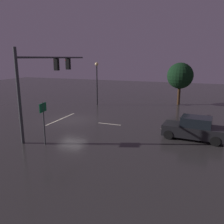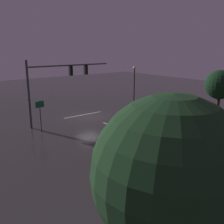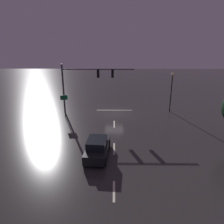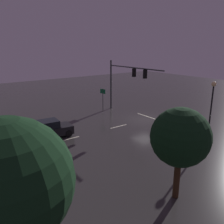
# 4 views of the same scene
# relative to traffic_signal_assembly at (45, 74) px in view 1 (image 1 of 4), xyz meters

# --- Properties ---
(ground_plane) EXTENTS (80.00, 80.00, 0.00)m
(ground_plane) POSITION_rel_traffic_signal_assembly_xyz_m (-3.66, -0.04, -4.65)
(ground_plane) COLOR #2D2B2B
(traffic_signal_assembly) EXTENTS (9.36, 0.47, 6.61)m
(traffic_signal_assembly) POSITION_rel_traffic_signal_assembly_xyz_m (0.00, 0.00, 0.00)
(traffic_signal_assembly) COLOR #383A3D
(traffic_signal_assembly) RESTS_ON ground_plane
(lane_dash_far) EXTENTS (0.16, 2.20, 0.01)m
(lane_dash_far) POSITION_rel_traffic_signal_assembly_xyz_m (-3.66, 3.96, -4.65)
(lane_dash_far) COLOR beige
(lane_dash_far) RESTS_ON ground_plane
(lane_dash_mid) EXTENTS (0.16, 2.20, 0.01)m
(lane_dash_mid) POSITION_rel_traffic_signal_assembly_xyz_m (-3.66, 9.96, -4.65)
(lane_dash_mid) COLOR beige
(lane_dash_mid) RESTS_ON ground_plane
(stop_bar) EXTENTS (5.00, 0.16, 0.01)m
(stop_bar) POSITION_rel_traffic_signal_assembly_xyz_m (-3.66, -1.19, -4.65)
(stop_bar) COLOR beige
(stop_bar) RESTS_ON ground_plane
(car_approaching) EXTENTS (2.22, 4.49, 1.70)m
(car_approaching) POSITION_rel_traffic_signal_assembly_xyz_m (-2.18, 11.25, -3.86)
(car_approaching) COLOR black
(car_approaching) RESTS_ON ground_plane
(street_lamp_left_kerb) EXTENTS (0.44, 0.44, 5.38)m
(street_lamp_left_kerb) POSITION_rel_traffic_signal_assembly_xyz_m (-11.33, -0.74, -0.92)
(street_lamp_left_kerb) COLOR black
(street_lamp_left_kerb) RESTS_ON ground_plane
(route_sign) EXTENTS (0.90, 0.21, 2.99)m
(route_sign) POSITION_rel_traffic_signal_assembly_xyz_m (2.70, 1.63, -2.51)
(route_sign) COLOR #383A3D
(route_sign) RESTS_ON ground_plane
(tree_left_far) EXTENTS (3.27, 3.27, 5.35)m
(tree_left_far) POSITION_rel_traffic_signal_assembly_xyz_m (-15.29, 8.98, -0.96)
(tree_left_far) COLOR #382314
(tree_left_far) RESTS_ON ground_plane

